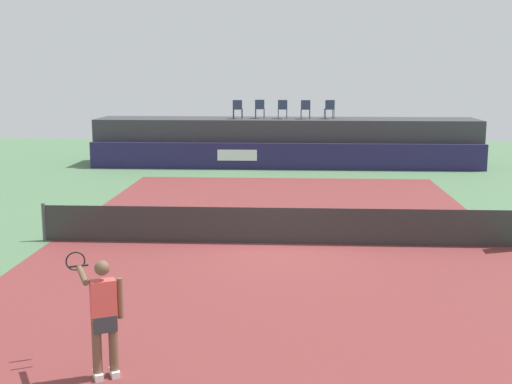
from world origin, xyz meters
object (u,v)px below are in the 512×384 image
at_px(spectator_chair_far_left, 238,108).
at_px(spectator_chair_right, 306,108).
at_px(spectator_chair_center, 283,108).
at_px(tennis_player, 103,314).
at_px(tennis_ball, 413,215).
at_px(net_post_near, 44,222).
at_px(spectator_chair_far_right, 329,108).
at_px(spectator_chair_left, 260,108).

bearing_deg(spectator_chair_far_left, spectator_chair_right, 1.17).
bearing_deg(spectator_chair_center, tennis_player, -95.38).
xyz_separation_m(spectator_chair_center, spectator_chair_right, (1.08, -0.10, 0.00)).
bearing_deg(spectator_chair_right, tennis_ball, -74.47).
distance_m(spectator_chair_far_left, spectator_chair_right, 3.20).
height_order(net_post_near, tennis_player, tennis_player).
distance_m(spectator_chair_far_right, tennis_ball, 12.06).
relative_size(spectator_chair_far_right, tennis_player, 0.50).
xyz_separation_m(spectator_chair_center, spectator_chair_far_right, (2.21, 0.04, 0.00)).
bearing_deg(spectator_chair_right, spectator_chair_center, 174.45).
xyz_separation_m(spectator_chair_left, spectator_chair_right, (2.16, -0.27, 0.00)).
bearing_deg(spectator_chair_far_left, tennis_ball, -60.73).
distance_m(spectator_chair_left, net_post_near, 16.19).
bearing_deg(spectator_chair_far_right, tennis_ball, -79.96).
bearing_deg(spectator_chair_left, tennis_player, -92.68).
distance_m(spectator_chair_far_left, tennis_player, 22.96).
height_order(spectator_chair_right, net_post_near, spectator_chair_right).
distance_m(spectator_chair_left, spectator_chair_right, 2.18).
height_order(spectator_chair_center, spectator_chair_right, same).
xyz_separation_m(spectator_chair_far_left, net_post_near, (-3.90, -14.93, -2.19)).
relative_size(spectator_chair_center, tennis_ball, 13.06).
bearing_deg(spectator_chair_right, spectator_chair_left, 173.00).
xyz_separation_m(spectator_chair_far_right, tennis_player, (-4.38, -23.10, -1.73)).
bearing_deg(spectator_chair_center, spectator_chair_left, 171.56).
height_order(spectator_chair_right, tennis_player, spectator_chair_right).
xyz_separation_m(net_post_near, tennis_ball, (10.28, 3.56, -0.46)).
distance_m(spectator_chair_center, spectator_chair_right, 1.08).
xyz_separation_m(spectator_chair_far_left, spectator_chair_far_right, (4.32, 0.21, 0.00)).
distance_m(spectator_chair_far_left, spectator_chair_center, 2.12).
xyz_separation_m(spectator_chair_far_left, spectator_chair_left, (1.03, 0.33, 0.00)).
xyz_separation_m(net_post_near, tennis_player, (3.85, -7.96, 0.46)).
distance_m(spectator_chair_right, tennis_ball, 12.16).
relative_size(spectator_chair_left, spectator_chair_center, 1.00).
relative_size(spectator_chair_center, net_post_near, 0.89).
xyz_separation_m(spectator_chair_left, spectator_chair_center, (1.08, -0.16, 0.00)).
bearing_deg(spectator_chair_far_right, spectator_chair_left, 177.91).
bearing_deg(spectator_chair_left, spectator_chair_far_right, -2.09).
bearing_deg(spectator_chair_far_left, spectator_chair_left, 17.80).
relative_size(spectator_chair_far_left, net_post_near, 0.89).
relative_size(tennis_player, tennis_ball, 26.03).
distance_m(spectator_chair_far_left, spectator_chair_left, 1.08).
distance_m(spectator_chair_center, net_post_near, 16.40).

